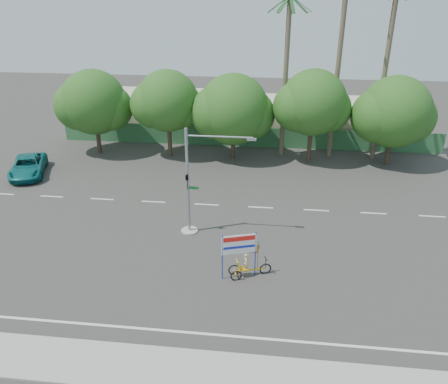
# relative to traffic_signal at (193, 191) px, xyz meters

# --- Properties ---
(ground) EXTENTS (120.00, 120.00, 0.00)m
(ground) POSITION_rel_traffic_signal_xyz_m (2.20, -3.98, -2.92)
(ground) COLOR #33302D
(ground) RESTS_ON ground
(sidewalk_near) EXTENTS (50.00, 2.40, 0.12)m
(sidewalk_near) POSITION_rel_traffic_signal_xyz_m (2.20, -11.48, -2.86)
(sidewalk_near) COLOR gray
(sidewalk_near) RESTS_ON ground
(fence) EXTENTS (38.00, 0.08, 2.00)m
(fence) POSITION_rel_traffic_signal_xyz_m (2.20, 17.52, -1.92)
(fence) COLOR #336B3D
(fence) RESTS_ON ground
(building_left) EXTENTS (12.00, 8.00, 4.00)m
(building_left) POSITION_rel_traffic_signal_xyz_m (-7.80, 22.02, -0.92)
(building_left) COLOR beige
(building_left) RESTS_ON ground
(building_right) EXTENTS (14.00, 8.00, 3.60)m
(building_right) POSITION_rel_traffic_signal_xyz_m (10.20, 22.02, -1.12)
(building_right) COLOR beige
(building_right) RESTS_ON ground
(tree_far_left) EXTENTS (7.14, 6.00, 7.96)m
(tree_far_left) POSITION_rel_traffic_signal_xyz_m (-11.85, 14.02, 1.84)
(tree_far_left) COLOR #473828
(tree_far_left) RESTS_ON ground
(tree_left) EXTENTS (6.66, 5.60, 8.07)m
(tree_left) POSITION_rel_traffic_signal_xyz_m (-4.85, 14.02, 2.14)
(tree_left) COLOR #473828
(tree_left) RESTS_ON ground
(tree_center) EXTENTS (7.62, 6.40, 7.85)m
(tree_center) POSITION_rel_traffic_signal_xyz_m (1.14, 14.02, 1.55)
(tree_center) COLOR #473828
(tree_center) RESTS_ON ground
(tree_right) EXTENTS (6.90, 5.80, 8.36)m
(tree_right) POSITION_rel_traffic_signal_xyz_m (8.15, 14.02, 2.32)
(tree_right) COLOR #473828
(tree_right) RESTS_ON ground
(tree_far_right) EXTENTS (7.38, 6.20, 7.94)m
(tree_far_right) POSITION_rel_traffic_signal_xyz_m (15.15, 14.02, 1.73)
(tree_far_right) COLOR #473828
(tree_far_right) RESTS_ON ground
(palm_tall) EXTENTS (3.73, 3.79, 17.45)m
(palm_tall) POSITION_rel_traffic_signal_xyz_m (10.20, 15.52, 7.55)
(palm_tall) COLOR #70604C
(palm_tall) RESTS_ON ground
(palm_mid) EXTENTS (3.73, 3.79, 15.45)m
(palm_mid) POSITION_rel_traffic_signal_xyz_m (14.20, 15.52, 6.48)
(palm_mid) COLOR #70604C
(palm_mid) RESTS_ON ground
(palm_short) EXTENTS (3.73, 3.79, 14.45)m
(palm_short) POSITION_rel_traffic_signal_xyz_m (5.70, 15.52, 5.94)
(palm_short) COLOR #70604C
(palm_short) RESTS_ON ground
(traffic_signal) EXTENTS (4.72, 1.10, 7.00)m
(traffic_signal) POSITION_rel_traffic_signal_xyz_m (0.00, 0.00, 0.00)
(traffic_signal) COLOR gray
(traffic_signal) RESTS_ON ground
(trike_billboard) EXTENTS (2.72, 1.16, 2.78)m
(trike_billboard) POSITION_rel_traffic_signal_xyz_m (3.57, -4.51, -1.80)
(trike_billboard) COLOR black
(trike_billboard) RESTS_ON ground
(pickup_truck) EXTENTS (4.32, 6.12, 1.55)m
(pickup_truck) POSITION_rel_traffic_signal_xyz_m (-15.75, 7.98, -2.14)
(pickup_truck) COLOR #0E6566
(pickup_truck) RESTS_ON ground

